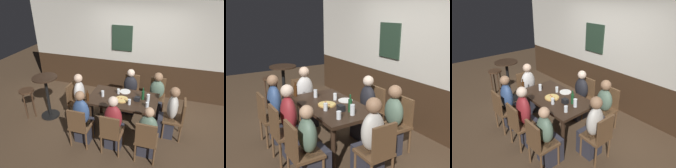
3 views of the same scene
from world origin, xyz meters
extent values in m
plane|color=#4C3826|center=(0.00, 0.00, 0.00)|extent=(12.00, 12.00, 0.00)
cube|color=#3D2819|center=(0.00, 1.65, 0.47)|extent=(6.40, 0.10, 0.95)
cube|color=beige|center=(0.00, 1.65, 1.77)|extent=(6.40, 0.10, 1.65)
cube|color=#233828|center=(-0.46, 1.58, 1.61)|extent=(0.56, 0.03, 0.68)
cube|color=black|center=(0.00, 0.00, 0.71)|extent=(1.47, 0.85, 0.05)
cylinder|color=black|center=(-0.64, -0.34, 0.34)|extent=(0.07, 0.07, 0.69)
cylinder|color=black|center=(0.64, -0.34, 0.34)|extent=(0.07, 0.07, 0.69)
cylinder|color=black|center=(-0.64, 0.34, 0.34)|extent=(0.07, 0.07, 0.69)
cylinder|color=black|center=(0.64, 0.34, 0.34)|extent=(0.07, 0.07, 0.69)
cube|color=brown|center=(1.08, 0.00, 0.43)|extent=(0.40, 0.40, 0.04)
cube|color=brown|center=(1.26, 0.00, 0.67)|extent=(0.04, 0.36, 0.43)
cylinder|color=brown|center=(0.91, -0.17, 0.21)|extent=(0.04, 0.04, 0.41)
cylinder|color=brown|center=(0.91, 0.17, 0.21)|extent=(0.04, 0.04, 0.41)
cylinder|color=brown|center=(1.25, -0.17, 0.21)|extent=(0.04, 0.04, 0.41)
cylinder|color=brown|center=(1.25, 0.17, 0.21)|extent=(0.04, 0.04, 0.41)
cube|color=brown|center=(0.65, 0.76, 0.43)|extent=(0.40, 0.40, 0.04)
cube|color=brown|center=(0.65, 0.94, 0.67)|extent=(0.36, 0.04, 0.43)
cylinder|color=brown|center=(0.82, 0.59, 0.21)|extent=(0.04, 0.04, 0.41)
cylinder|color=brown|center=(0.48, 0.59, 0.21)|extent=(0.04, 0.04, 0.41)
cylinder|color=brown|center=(0.82, 0.93, 0.21)|extent=(0.04, 0.04, 0.41)
cylinder|color=brown|center=(0.48, 0.93, 0.21)|extent=(0.04, 0.04, 0.41)
cube|color=brown|center=(0.00, -0.76, 0.43)|extent=(0.40, 0.40, 0.04)
cube|color=brown|center=(0.00, -0.94, 0.67)|extent=(0.36, 0.04, 0.43)
cylinder|color=brown|center=(-0.17, -0.59, 0.21)|extent=(0.04, 0.04, 0.41)
cylinder|color=brown|center=(0.17, -0.59, 0.21)|extent=(0.04, 0.04, 0.41)
cylinder|color=brown|center=(-0.17, -0.93, 0.21)|extent=(0.04, 0.04, 0.41)
cylinder|color=brown|center=(0.17, -0.93, 0.21)|extent=(0.04, 0.04, 0.41)
cube|color=brown|center=(0.00, 0.76, 0.43)|extent=(0.40, 0.40, 0.04)
cube|color=brown|center=(0.00, 0.94, 0.67)|extent=(0.36, 0.04, 0.43)
cylinder|color=brown|center=(0.17, 0.59, 0.21)|extent=(0.04, 0.04, 0.41)
cylinder|color=brown|center=(-0.17, 0.59, 0.21)|extent=(0.04, 0.04, 0.41)
cylinder|color=brown|center=(0.17, 0.93, 0.21)|extent=(0.04, 0.04, 0.41)
cylinder|color=brown|center=(-0.17, 0.93, 0.21)|extent=(0.04, 0.04, 0.41)
cube|color=brown|center=(-0.65, -0.76, 0.43)|extent=(0.40, 0.40, 0.04)
cube|color=brown|center=(-0.65, -0.94, 0.67)|extent=(0.36, 0.04, 0.43)
cylinder|color=brown|center=(-0.82, -0.59, 0.21)|extent=(0.04, 0.04, 0.41)
cylinder|color=brown|center=(-0.48, -0.59, 0.21)|extent=(0.04, 0.04, 0.41)
cylinder|color=brown|center=(-0.82, -0.93, 0.21)|extent=(0.04, 0.04, 0.41)
cylinder|color=brown|center=(-0.48, -0.93, 0.21)|extent=(0.04, 0.04, 0.41)
cube|color=brown|center=(-1.08, 0.00, 0.43)|extent=(0.40, 0.40, 0.04)
cube|color=brown|center=(-1.26, 0.00, 0.67)|extent=(0.04, 0.36, 0.43)
cylinder|color=brown|center=(-0.91, 0.17, 0.21)|extent=(0.04, 0.04, 0.41)
cylinder|color=brown|center=(-0.91, -0.17, 0.21)|extent=(0.04, 0.04, 0.41)
cylinder|color=brown|center=(-1.25, 0.17, 0.21)|extent=(0.04, 0.04, 0.41)
cylinder|color=brown|center=(-1.25, -0.17, 0.21)|extent=(0.04, 0.04, 0.41)
cube|color=brown|center=(0.65, -0.76, 0.43)|extent=(0.40, 0.40, 0.04)
cube|color=brown|center=(0.65, -0.94, 0.67)|extent=(0.36, 0.04, 0.43)
cylinder|color=brown|center=(0.48, -0.59, 0.21)|extent=(0.04, 0.04, 0.41)
cylinder|color=brown|center=(0.82, -0.59, 0.21)|extent=(0.04, 0.04, 0.41)
cylinder|color=brown|center=(0.48, -0.93, 0.21)|extent=(0.04, 0.04, 0.41)
cylinder|color=brown|center=(0.82, -0.93, 0.21)|extent=(0.04, 0.04, 0.41)
cube|color=#2D2D38|center=(0.95, 0.00, 0.23)|extent=(0.34, 0.32, 0.45)
ellipsoid|color=beige|center=(1.04, 0.00, 0.71)|extent=(0.22, 0.34, 0.52)
sphere|color=#936B4C|center=(1.04, 0.00, 1.06)|extent=(0.20, 0.20, 0.20)
cube|color=#2D2D38|center=(0.65, 0.63, 0.23)|extent=(0.32, 0.34, 0.45)
ellipsoid|color=#56705B|center=(0.65, 0.72, 0.68)|extent=(0.34, 0.22, 0.46)
sphere|color=#936B4C|center=(0.65, 0.72, 1.00)|extent=(0.21, 0.21, 0.21)
cube|color=#2D2D38|center=(0.00, -0.63, 0.23)|extent=(0.32, 0.34, 0.45)
ellipsoid|color=maroon|center=(0.00, -0.72, 0.72)|extent=(0.34, 0.22, 0.55)
sphere|color=beige|center=(0.00, -0.72, 1.08)|extent=(0.19, 0.19, 0.19)
cube|color=#2D2D38|center=(0.00, 0.63, 0.23)|extent=(0.32, 0.34, 0.45)
ellipsoid|color=black|center=(0.00, 0.72, 0.69)|extent=(0.34, 0.22, 0.49)
sphere|color=beige|center=(0.00, 0.72, 1.02)|extent=(0.18, 0.18, 0.18)
cube|color=#2D2D38|center=(-0.65, -0.63, 0.23)|extent=(0.32, 0.34, 0.45)
ellipsoid|color=#334C7A|center=(-0.65, -0.72, 0.73)|extent=(0.34, 0.22, 0.55)
sphere|color=#936B4C|center=(-0.65, -0.72, 1.09)|extent=(0.19, 0.19, 0.19)
cube|color=#2D2D38|center=(-0.95, 0.00, 0.23)|extent=(0.34, 0.32, 0.45)
ellipsoid|color=silver|center=(-1.04, 0.00, 0.71)|extent=(0.22, 0.34, 0.52)
sphere|color=#DBB293|center=(-1.04, 0.00, 1.06)|extent=(0.19, 0.19, 0.19)
cube|color=#2D2D38|center=(0.65, -0.63, 0.23)|extent=(0.32, 0.34, 0.45)
ellipsoid|color=#56705B|center=(0.65, -0.72, 0.68)|extent=(0.34, 0.22, 0.46)
sphere|color=tan|center=(0.65, -0.72, 0.99)|extent=(0.17, 0.17, 0.17)
cylinder|color=tan|center=(-0.01, -0.08, 0.75)|extent=(0.29, 0.29, 0.02)
cylinder|color=#DBB760|center=(-0.01, -0.08, 0.76)|extent=(0.25, 0.25, 0.01)
cylinder|color=maroon|center=(0.06, -0.08, 0.77)|extent=(0.03, 0.03, 0.00)
cylinder|color=maroon|center=(-0.02, -0.08, 0.77)|extent=(0.03, 0.03, 0.00)
cylinder|color=maroon|center=(-0.08, -0.07, 0.77)|extent=(0.03, 0.03, 0.00)
cylinder|color=silver|center=(-0.44, -0.06, 0.81)|extent=(0.06, 0.06, 0.14)
cylinder|color=#B26623|center=(-0.44, -0.06, 0.78)|extent=(0.06, 0.06, 0.08)
cylinder|color=silver|center=(0.55, -0.20, 0.80)|extent=(0.07, 0.07, 0.11)
cylinder|color=gold|center=(0.55, -0.20, 0.78)|extent=(0.06, 0.06, 0.07)
cylinder|color=silver|center=(0.18, -0.21, 0.80)|extent=(0.06, 0.06, 0.12)
cylinder|color=gold|center=(0.18, -0.21, 0.78)|extent=(0.06, 0.06, 0.09)
cylinder|color=silver|center=(0.53, 0.04, 0.82)|extent=(0.07, 0.07, 0.16)
cylinder|color=silver|center=(0.53, 0.04, 0.78)|extent=(0.06, 0.06, 0.08)
cylinder|color=silver|center=(-0.15, 0.15, 0.80)|extent=(0.06, 0.06, 0.12)
cylinder|color=#B26623|center=(-0.15, 0.15, 0.79)|extent=(0.05, 0.05, 0.10)
cylinder|color=#194723|center=(0.41, 0.08, 0.84)|extent=(0.06, 0.06, 0.20)
cylinder|color=#194723|center=(0.41, 0.08, 0.97)|extent=(0.03, 0.03, 0.07)
cylinder|color=#42230F|center=(-0.68, -0.33, 0.83)|extent=(0.06, 0.06, 0.18)
cylinder|color=#42230F|center=(-0.68, -0.33, 0.96)|extent=(0.03, 0.03, 0.07)
cylinder|color=white|center=(-0.02, 0.28, 0.75)|extent=(0.24, 0.24, 0.01)
cube|color=black|center=(0.31, -0.02, 0.79)|extent=(0.11, 0.09, 0.09)
cylinder|color=black|center=(-1.80, -0.15, 0.01)|extent=(0.44, 0.44, 0.03)
cylinder|color=black|center=(-1.80, -0.15, 0.53)|extent=(0.07, 0.07, 0.99)
cylinder|color=black|center=(-1.80, -0.15, 1.04)|extent=(0.56, 0.56, 0.03)
cylinder|color=#422B1C|center=(-2.25, -0.30, 0.70)|extent=(0.34, 0.34, 0.04)
cylinder|color=#422B1C|center=(-2.12, -0.30, 0.34)|extent=(0.03, 0.03, 0.68)
cylinder|color=#422B1C|center=(-2.25, -0.17, 0.34)|extent=(0.03, 0.03, 0.68)
cylinder|color=#422B1C|center=(-2.38, -0.30, 0.34)|extent=(0.03, 0.03, 0.68)
cylinder|color=#422B1C|center=(-2.25, -0.43, 0.34)|extent=(0.03, 0.03, 0.68)
camera|label=1|loc=(0.90, -3.66, 3.01)|focal=32.76mm
camera|label=2|loc=(3.32, -1.91, 2.18)|focal=41.14mm
camera|label=3|loc=(2.81, -2.17, 2.64)|focal=32.52mm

